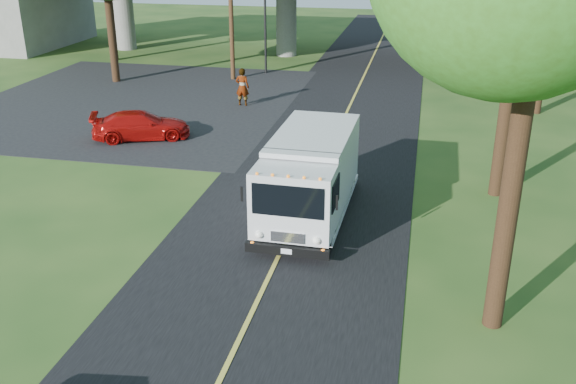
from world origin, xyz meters
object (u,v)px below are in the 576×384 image
(step_van, at_px, (310,174))
(red_sedan, at_px, (141,125))
(traffic_signal, at_px, (265,20))
(pedestrian, at_px, (242,87))

(step_van, xyz_separation_m, red_sedan, (-8.42, 6.33, -0.83))
(traffic_signal, bearing_deg, red_sedan, -98.51)
(traffic_signal, xyz_separation_m, pedestrian, (0.68, -7.65, -2.25))
(step_van, bearing_deg, traffic_signal, 108.74)
(pedestrian, bearing_deg, step_van, 116.75)
(traffic_signal, relative_size, red_sedan, 1.28)
(pedestrian, bearing_deg, traffic_signal, -82.62)
(red_sedan, distance_m, pedestrian, 6.73)
(traffic_signal, relative_size, pedestrian, 2.74)
(traffic_signal, relative_size, step_van, 0.83)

